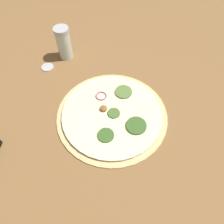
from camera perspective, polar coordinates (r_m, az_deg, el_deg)
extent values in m
plane|color=brown|center=(0.63, 0.00, -0.94)|extent=(3.00, 3.00, 0.00)
cylinder|color=#D6B77A|center=(0.62, 0.00, -0.73)|extent=(0.32, 0.32, 0.01)
cylinder|color=beige|center=(0.62, 0.00, -0.42)|extent=(0.28, 0.28, 0.00)
ellipsoid|color=brown|center=(0.62, -2.23, 0.97)|extent=(0.02, 0.02, 0.01)
cylinder|color=#385B23|center=(0.58, -1.55, -6.08)|extent=(0.04, 0.04, 0.00)
cylinder|color=#385B23|center=(0.59, 6.36, -3.55)|extent=(0.06, 0.06, 0.01)
cylinder|color=#567538|center=(0.66, 3.05, 5.28)|extent=(0.05, 0.05, 0.00)
cylinder|color=#47662D|center=(0.62, 0.52, -0.12)|extent=(0.04, 0.04, 0.00)
torus|color=#A34C70|center=(0.65, -2.85, 4.22)|extent=(0.03, 0.03, 0.00)
cylinder|color=silver|center=(0.78, -12.41, 16.86)|extent=(0.05, 0.05, 0.10)
cylinder|color=#B2B2B7|center=(0.75, -13.22, 20.17)|extent=(0.05, 0.05, 0.01)
cylinder|color=#B2B2B7|center=(0.78, -16.53, 11.27)|extent=(0.04, 0.04, 0.01)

